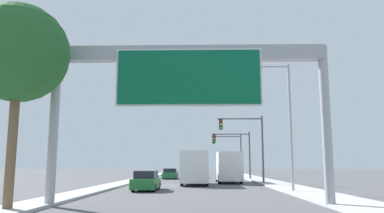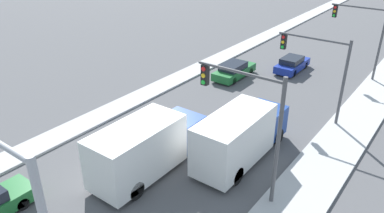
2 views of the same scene
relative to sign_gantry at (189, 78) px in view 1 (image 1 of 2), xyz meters
The scene contains 13 objects.
sidewalk_right 43.23m from the sign_gantry, 79.57° to the left, with size 3.00×120.00×0.15m.
median_strip_left 43.14m from the sign_gantry, 99.77° to the left, with size 2.00×120.00×0.15m.
sign_gantry is the anchor object (origin of this frame).
car_mid_right 34.10m from the sign_gantry, 95.97° to the left, with size 1.87×4.74×1.39m.
car_mid_center 38.58m from the sign_gantry, 90.00° to the left, with size 1.79×4.43×1.36m.
car_far_center 12.62m from the sign_gantry, 107.82° to the left, with size 1.71×4.74×1.46m.
truck_box_primary 18.91m from the sign_gantry, 90.00° to the left, with size 2.49×7.54×3.16m.
truck_box_secondary 23.22m from the sign_gantry, 81.17° to the left, with size 2.40×7.64×3.18m.
traffic_light_near_intersection 20.87m from the sign_gantry, 75.06° to the left, with size 4.60×0.32×6.78m.
traffic_light_mid_block 30.61m from the sign_gantry, 80.29° to the left, with size 4.92×0.32×6.03m.
traffic_light_far_intersection 40.49m from the sign_gantry, 82.46° to the left, with size 4.64×0.32×6.46m.
palm_tree_foreground 7.61m from the sign_gantry, 164.25° to the right, with size 4.29×4.29×8.84m.
street_lamp_right 10.88m from the sign_gantry, 53.00° to the left, with size 2.68×0.28×9.00m.
Camera 1 is at (0.54, 0.42, 1.92)m, focal length 35.00 mm.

